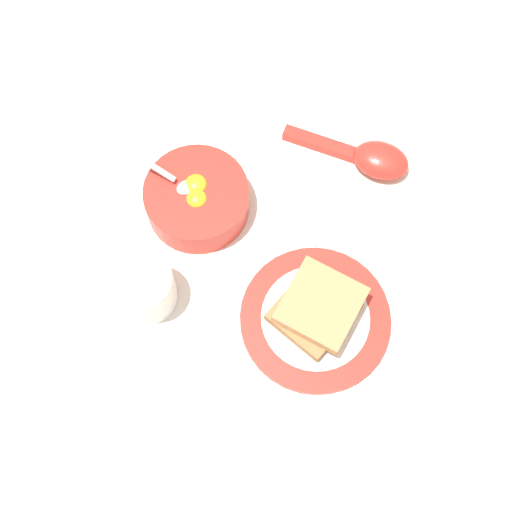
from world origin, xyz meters
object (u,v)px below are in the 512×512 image
(egg_bowl, at_px, (197,198))
(toast_sandwich, at_px, (317,309))
(toast_plate, at_px, (317,318))
(drinking_cup, at_px, (144,287))
(soup_spoon, at_px, (371,158))

(egg_bowl, relative_size, toast_sandwich, 1.07)
(toast_plate, bearing_deg, drinking_cup, -39.19)
(toast_sandwich, height_order, soup_spoon, toast_sandwich)
(toast_plate, xyz_separation_m, toast_sandwich, (0.00, -0.00, 0.02))
(egg_bowl, distance_m, toast_plate, 0.22)
(drinking_cup, bearing_deg, toast_sandwich, 141.83)
(toast_plate, relative_size, toast_sandwich, 1.48)
(soup_spoon, bearing_deg, drinking_cup, 1.95)
(egg_bowl, xyz_separation_m, toast_plate, (-0.05, 0.21, -0.02))
(drinking_cup, bearing_deg, egg_bowl, -146.90)
(toast_sandwich, bearing_deg, egg_bowl, -76.34)
(toast_plate, distance_m, soup_spoon, 0.23)
(toast_plate, relative_size, drinking_cup, 2.49)
(egg_bowl, bearing_deg, toast_plate, 103.38)
(egg_bowl, xyz_separation_m, soup_spoon, (-0.23, 0.06, -0.01))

